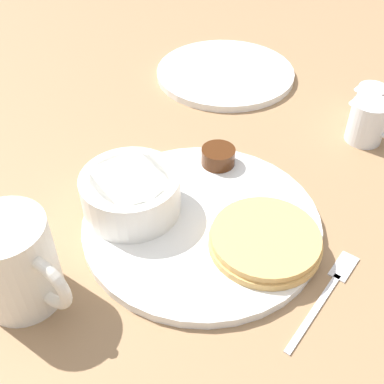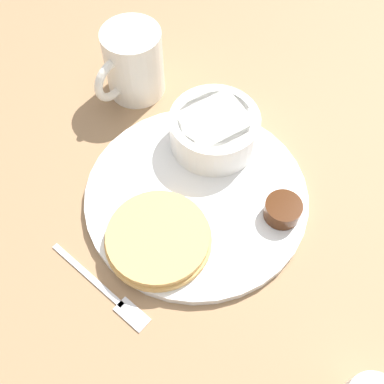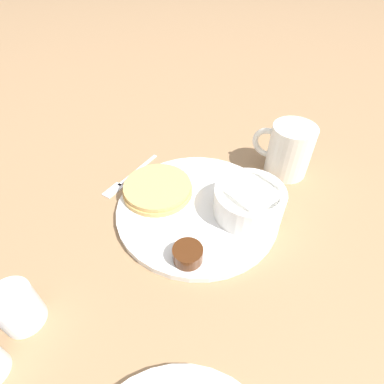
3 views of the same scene
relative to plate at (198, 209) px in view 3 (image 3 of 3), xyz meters
The scene contains 9 objects.
ground_plane 0.01m from the plate, ahead, with size 4.00×4.00×0.00m, color #93704C.
plate is the anchor object (origin of this frame).
pancake_stack 0.08m from the plate, 133.50° to the right, with size 0.13×0.13×0.02m.
bowl 0.09m from the plate, 64.50° to the left, with size 0.12×0.12×0.05m.
syrup_cup 0.11m from the plate, 25.50° to the right, with size 0.05×0.05×0.02m.
butter_ramekin 0.12m from the plate, 55.50° to the left, with size 0.04×0.04×0.04m.
coffee_mug 0.22m from the plate, 105.58° to the left, with size 0.10×0.10×0.10m.
creamer_pitcher_near 0.30m from the plate, 66.80° to the right, with size 0.07×0.06×0.07m.
fork 0.17m from the plate, 137.41° to the right, with size 0.11×0.13×0.00m.
Camera 3 is at (0.35, -0.12, 0.40)m, focal length 28.00 mm.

